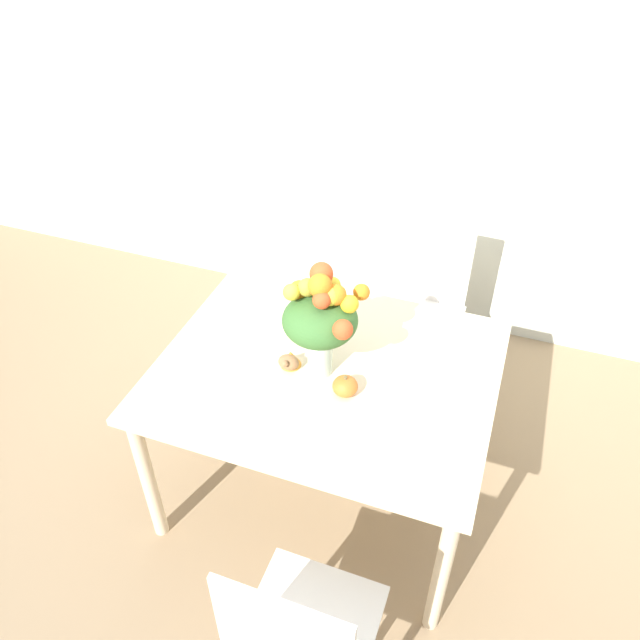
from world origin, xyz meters
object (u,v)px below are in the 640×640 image
at_px(pumpkin, 345,386).
at_px(turkey_figurine, 290,360).
at_px(flower_vase, 321,318).
at_px(dining_chair_near_window, 423,305).

relative_size(pumpkin, turkey_figurine, 0.85).
xyz_separation_m(flower_vase, turkey_figurine, (-0.12, -0.02, -0.23)).
xyz_separation_m(pumpkin, dining_chair_near_window, (0.11, 1.01, -0.31)).
bearing_deg(pumpkin, dining_chair_near_window, 83.82).
xyz_separation_m(turkey_figurine, dining_chair_near_window, (0.36, 0.94, -0.31)).
distance_m(turkey_figurine, dining_chair_near_window, 1.05).
height_order(flower_vase, turkey_figurine, flower_vase).
xyz_separation_m(flower_vase, pumpkin, (0.13, -0.09, -0.23)).
xyz_separation_m(flower_vase, dining_chair_near_window, (0.24, 0.91, -0.54)).
height_order(pumpkin, dining_chair_near_window, dining_chair_near_window).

